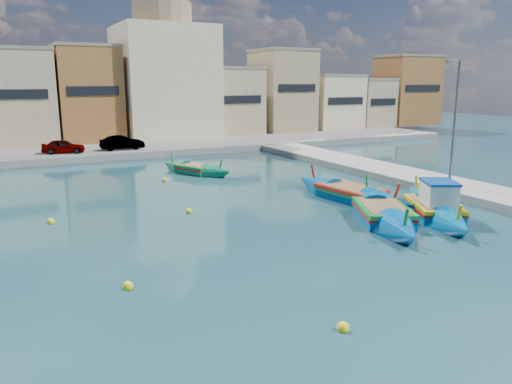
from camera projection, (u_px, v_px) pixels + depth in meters
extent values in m
plane|color=#173C45|center=(234.00, 273.00, 18.04)|extent=(160.00, 160.00, 0.00)
cube|color=gray|center=(88.00, 153.00, 45.74)|extent=(80.00, 8.00, 0.60)
cube|color=tan|center=(10.00, 98.00, 48.82)|extent=(7.88, 7.44, 8.99)
cube|color=gray|center=(5.00, 49.00, 47.80)|extent=(8.04, 7.59, 0.30)
cube|color=black|center=(11.00, 94.00, 45.45)|extent=(6.30, 0.10, 0.90)
cube|color=#A16632|center=(88.00, 95.00, 51.45)|extent=(6.17, 6.13, 9.43)
cube|color=gray|center=(85.00, 46.00, 50.39)|extent=(6.29, 6.26, 0.30)
cube|color=black|center=(93.00, 91.00, 48.65)|extent=(4.93, 0.10, 0.90)
cube|color=tan|center=(158.00, 109.00, 55.86)|extent=(7.31, 7.69, 6.05)
cube|color=gray|center=(157.00, 80.00, 55.16)|extent=(7.46, 7.85, 0.30)
cube|color=black|center=(169.00, 108.00, 52.41)|extent=(5.85, 0.10, 0.90)
cube|color=tan|center=(224.00, 102.00, 59.09)|extent=(7.54, 7.30, 7.41)
cube|color=gray|center=(223.00, 68.00, 58.25)|extent=(7.69, 7.45, 0.30)
cube|color=black|center=(237.00, 100.00, 55.80)|extent=(6.03, 0.10, 0.90)
cube|color=tan|center=(282.00, 92.00, 62.24)|extent=(6.36, 6.97, 9.63)
cube|color=gray|center=(283.00, 50.00, 61.15)|extent=(6.48, 7.11, 0.30)
cube|color=black|center=(297.00, 88.00, 59.06)|extent=(5.09, 0.10, 0.90)
cube|color=beige|center=(330.00, 103.00, 65.67)|extent=(6.63, 6.70, 6.65)
cube|color=gray|center=(331.00, 75.00, 64.91)|extent=(6.76, 6.83, 0.30)
cube|color=black|center=(346.00, 101.00, 62.65)|extent=(5.30, 0.10, 0.90)
cube|color=tan|center=(365.00, 103.00, 68.80)|extent=(5.08, 7.51, 6.20)
cube|color=gray|center=(366.00, 79.00, 68.08)|extent=(5.18, 7.66, 0.30)
cube|color=black|center=(384.00, 102.00, 65.43)|extent=(4.06, 0.10, 0.90)
cube|color=#A16632|center=(407.00, 91.00, 70.88)|extent=(7.79, 6.00, 9.33)
cube|color=gray|center=(409.00, 56.00, 69.82)|extent=(7.95, 6.12, 0.30)
cube|color=black|center=(423.00, 88.00, 68.13)|extent=(6.23, 0.10, 0.90)
cube|color=beige|center=(165.00, 82.00, 55.76)|extent=(10.00, 10.00, 12.00)
cylinder|color=#9E8466|center=(162.00, 14.00, 54.18)|extent=(6.40, 6.40, 2.40)
cylinder|color=#595B60|center=(454.00, 128.00, 30.18)|extent=(0.16, 0.16, 8.00)
cylinder|color=#595B60|center=(455.00, 61.00, 29.15)|extent=(1.00, 0.10, 0.10)
cube|color=#595B60|center=(449.00, 62.00, 28.94)|extent=(0.35, 0.15, 0.18)
imported|color=#4C1919|center=(63.00, 146.00, 43.25)|extent=(3.78, 2.18, 1.21)
imported|color=#4C1919|center=(122.00, 143.00, 45.50)|extent=(3.93, 1.43, 1.29)
cube|color=#0067A0|center=(434.00, 212.00, 25.57)|extent=(3.55, 4.18, 1.02)
cone|color=#0067A0|center=(417.00, 198.00, 28.50)|extent=(3.41, 3.91, 2.62)
cone|color=#0067A0|center=(455.00, 228.00, 22.61)|extent=(3.41, 3.91, 2.62)
cube|color=yellow|center=(434.00, 204.00, 25.47)|extent=(3.72, 4.39, 0.18)
cube|color=red|center=(434.00, 208.00, 25.51)|extent=(3.67, 4.28, 0.10)
cube|color=olive|center=(434.00, 203.00, 25.45)|extent=(3.12, 3.74, 0.06)
cylinder|color=yellow|center=(416.00, 185.00, 28.64)|extent=(0.36, 0.49, 1.11)
cylinder|color=yellow|center=(458.00, 216.00, 22.18)|extent=(0.36, 0.49, 1.11)
cube|color=white|center=(439.00, 194.00, 24.81)|extent=(2.15, 2.32, 1.12)
cube|color=#0F47A5|center=(440.00, 182.00, 24.68)|extent=(2.28, 2.47, 0.12)
cube|color=#005599|center=(350.00, 196.00, 29.03)|extent=(2.63, 3.89, 1.11)
cone|color=#005599|center=(316.00, 186.00, 31.47)|extent=(2.60, 3.63, 2.79)
cone|color=#005599|center=(391.00, 206.00, 26.56)|extent=(2.60, 3.63, 2.79)
cube|color=red|center=(351.00, 188.00, 28.92)|extent=(2.74, 4.10, 0.20)
cube|color=#197F33|center=(351.00, 192.00, 28.97)|extent=(2.75, 3.97, 0.11)
cube|color=olive|center=(351.00, 187.00, 28.91)|extent=(2.26, 3.52, 0.07)
cylinder|color=red|center=(314.00, 174.00, 31.55)|extent=(0.22, 0.54, 1.21)
cylinder|color=red|center=(396.00, 194.00, 26.16)|extent=(0.22, 0.54, 1.21)
cube|color=#0B744D|center=(196.00, 171.00, 37.31)|extent=(2.79, 3.25, 0.91)
cone|color=#0B744D|center=(175.00, 167.00, 38.67)|extent=(2.72, 3.09, 2.24)
cone|color=#0B744D|center=(218.00, 174.00, 35.94)|extent=(2.72, 3.09, 2.24)
cube|color=#1B873A|center=(196.00, 166.00, 37.23)|extent=(2.92, 3.42, 0.16)
cube|color=red|center=(196.00, 168.00, 37.27)|extent=(2.90, 3.33, 0.09)
cube|color=olive|center=(196.00, 165.00, 37.21)|extent=(2.44, 2.91, 0.05)
cylinder|color=#1B873A|center=(173.00, 159.00, 38.67)|extent=(0.29, 0.44, 0.99)
cylinder|color=#1B873A|center=(220.00, 166.00, 35.68)|extent=(0.29, 0.44, 0.99)
cube|color=#0058AD|center=(383.00, 217.00, 24.69)|extent=(3.62, 4.34, 1.10)
cone|color=#0058AD|center=(368.00, 201.00, 27.71)|extent=(3.50, 4.08, 2.79)
cone|color=#0058AD|center=(402.00, 234.00, 21.65)|extent=(3.50, 4.08, 2.79)
cube|color=#1A832F|center=(383.00, 208.00, 24.59)|extent=(3.79, 4.56, 0.20)
cube|color=red|center=(383.00, 211.00, 24.63)|extent=(3.75, 4.45, 0.11)
cube|color=olive|center=(383.00, 206.00, 24.57)|extent=(3.18, 3.89, 0.07)
cylinder|color=#1A832F|center=(367.00, 187.00, 27.85)|extent=(0.37, 0.54, 1.20)
cylinder|color=#1A832F|center=(405.00, 221.00, 21.19)|extent=(0.37, 0.54, 1.20)
sphere|color=#FFFA1A|center=(128.00, 286.00, 16.69)|extent=(0.36, 0.36, 0.36)
sphere|color=#FFFA1A|center=(189.00, 211.00, 26.19)|extent=(0.36, 0.36, 0.36)
sphere|color=#FFFA1A|center=(165.00, 180.00, 34.27)|extent=(0.36, 0.36, 0.36)
sphere|color=#FFFA1A|center=(51.00, 222.00, 24.28)|extent=(0.36, 0.36, 0.36)
sphere|color=#FFFA1A|center=(432.00, 199.00, 28.97)|extent=(0.36, 0.36, 0.36)
sphere|color=#FFFA1A|center=(343.00, 328.00, 13.90)|extent=(0.36, 0.36, 0.36)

